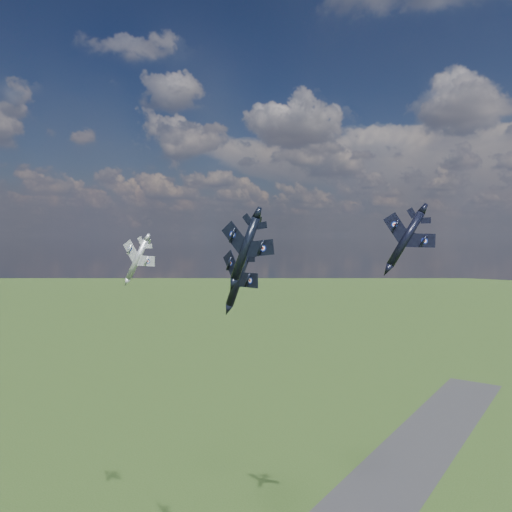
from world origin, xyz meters
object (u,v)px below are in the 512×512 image
Objects in this scene: jet_lead_navy at (239,278)px; jet_right_navy at (245,248)px; jet_high_navy at (406,239)px; jet_left_silver at (137,259)px.

jet_right_navy reaches higher than jet_lead_navy.
jet_lead_navy is at bearing -145.61° from jet_high_navy.
jet_right_navy is at bearing -35.42° from jet_left_silver.
jet_left_silver is (-30.58, 4.75, 2.12)m from jet_lead_navy.
jet_lead_navy is 17.43m from jet_right_navy.
jet_high_navy is at bearing 72.73° from jet_lead_navy.
jet_right_navy reaches higher than jet_left_silver.
jet_right_navy is 0.76× the size of jet_high_navy.
jet_high_navy is 55.88m from jet_left_silver.
jet_high_navy reaches higher than jet_right_navy.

